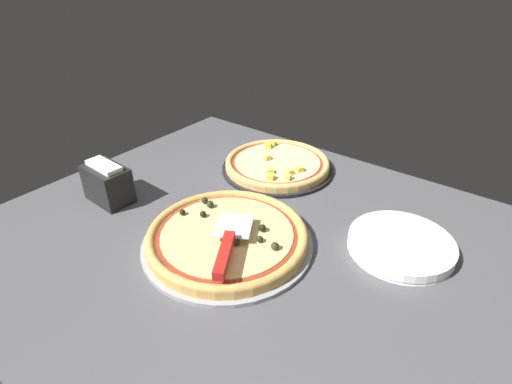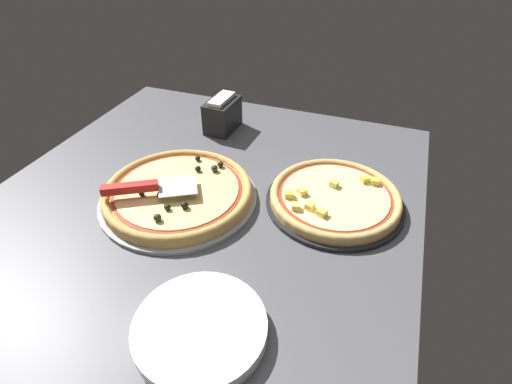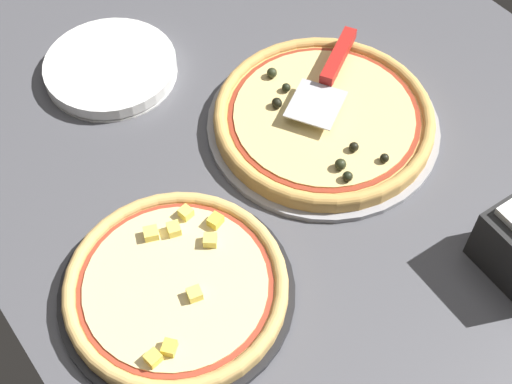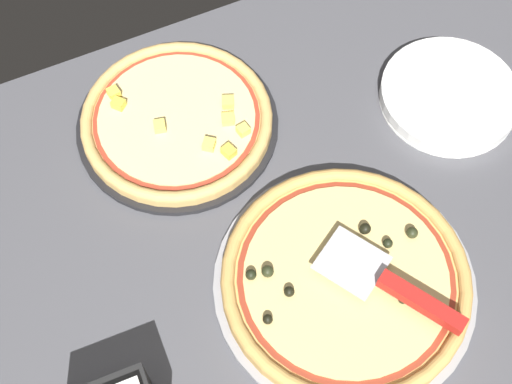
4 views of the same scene
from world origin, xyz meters
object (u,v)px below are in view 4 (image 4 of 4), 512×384
Objects in this scene: pizza_front at (346,279)px; plate_stack at (449,96)px; serving_spatula at (405,293)px; pizza_back at (177,119)px.

plate_stack is (31.84, 21.94, -1.11)cm from pizza_front.
pizza_front is 8.98cm from serving_spatula.
pizza_front is 38.68cm from plate_stack.
pizza_front is 38.17cm from pizza_back.
serving_spatula reaches higher than plate_stack.
pizza_back is 45.77cm from plate_stack.
pizza_front is 1.69× the size of serving_spatula.
pizza_back is at bearing 161.61° from plate_stack.
pizza_back is 1.36× the size of plate_stack.
pizza_front reaches higher than plate_stack.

